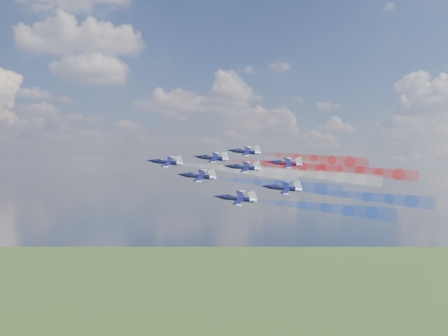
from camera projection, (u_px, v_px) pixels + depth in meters
name	position (u px, v px, depth m)	size (l,w,h in m)	color
jet_lead	(166.00, 162.00, 145.83)	(8.99, 11.24, 3.00)	black
trail_lead	(240.00, 170.00, 143.59)	(3.75, 33.51, 3.75)	white
jet_inner_left	(198.00, 176.00, 135.88)	(8.99, 11.24, 3.00)	black
trail_inner_left	(278.00, 184.00, 133.64)	(3.75, 33.51, 3.75)	blue
jet_inner_right	(212.00, 158.00, 152.82)	(8.99, 11.24, 3.00)	black
trail_inner_right	(284.00, 165.00, 150.58)	(3.75, 33.51, 3.75)	red
jet_outer_left	(237.00, 198.00, 124.37)	(8.99, 11.24, 3.00)	black
trail_outer_left	(325.00, 208.00, 122.13)	(3.75, 33.51, 3.75)	blue
jet_center_third	(243.00, 168.00, 142.68)	(8.99, 11.24, 3.00)	black
trail_center_third	(320.00, 175.00, 140.44)	(3.75, 33.51, 3.75)	white
jet_outer_right	(245.00, 152.00, 159.84)	(8.99, 11.24, 3.00)	black
trail_outer_right	(314.00, 158.00, 157.60)	(3.75, 33.51, 3.75)	red
jet_rear_left	(283.00, 188.00, 132.21)	(8.99, 11.24, 3.00)	black
trail_rear_left	(367.00, 197.00, 129.97)	(3.75, 33.51, 3.75)	blue
jet_rear_right	(286.00, 163.00, 150.22)	(8.99, 11.24, 3.00)	black
trail_rear_right	(360.00, 171.00, 147.98)	(3.75, 33.51, 3.75)	red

